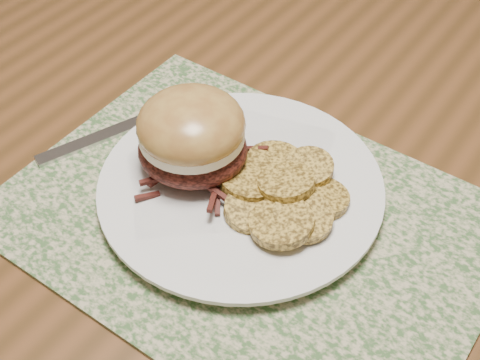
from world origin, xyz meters
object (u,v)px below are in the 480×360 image
object	(u,v)px
pork_sandwich	(192,135)
dining_table	(368,228)
fork	(125,127)
dinner_plate	(241,188)

from	to	relation	value
pork_sandwich	dining_table	bearing A→B (deg)	16.39
dining_table	fork	size ratio (longest dim) A/B	7.95
dining_table	dinner_plate	world-z (taller)	dinner_plate
dining_table	fork	distance (m)	0.29
dinner_plate	pork_sandwich	bearing A→B (deg)	-172.03
pork_sandwich	fork	bearing A→B (deg)	153.31
pork_sandwich	fork	size ratio (longest dim) A/B	0.72
dining_table	pork_sandwich	xyz separation A→B (m)	(-0.15, -0.11, 0.14)
fork	pork_sandwich	bearing A→B (deg)	15.01
dinner_plate	fork	distance (m)	0.16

